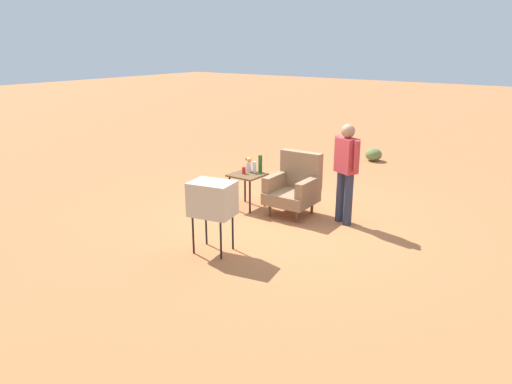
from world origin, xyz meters
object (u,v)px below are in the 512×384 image
soda_can_red (244,170)px  bottle_wine_green (260,164)px  armchair (294,186)px  bottle_short_clear (255,167)px  flower_vase (249,164)px  tv_on_stand (212,199)px  person_standing (346,168)px  side_table (247,179)px

soda_can_red → bottle_wine_green: bearing=51.1°
armchair → bottle_short_clear: size_ratio=5.30×
flower_vase → soda_can_red: bearing=-85.1°
tv_on_stand → bottle_short_clear: 2.11m
bottle_wine_green → tv_on_stand: bearing=-72.4°
armchair → bottle_wine_green: 0.77m
bottle_short_clear → bottle_wine_green: (0.09, 0.06, 0.06)m
person_standing → armchair: bearing=-174.5°
person_standing → bottle_wine_green: person_standing is taller
side_table → bottle_short_clear: (0.04, 0.16, 0.19)m
bottle_short_clear → tv_on_stand: bearing=-69.8°
person_standing → flower_vase: person_standing is taller
bottle_wine_green → flower_vase: 0.22m
armchair → bottle_wine_green: bearing=-179.4°
tv_on_stand → flower_vase: 2.14m
side_table → bottle_wine_green: (0.13, 0.22, 0.25)m
person_standing → bottle_short_clear: bearing=-174.9°
flower_vase → bottle_short_clear: bearing=8.0°
armchair → soda_can_red: bearing=-164.9°
tv_on_stand → bottle_wine_green: tv_on_stand is taller
soda_can_red → bottle_wine_green: size_ratio=0.38×
armchair → flower_vase: armchair is taller
armchair → flower_vase: size_ratio=4.00×
armchair → tv_on_stand: bearing=-92.1°
side_table → bottle_short_clear: bottle_short_clear is taller
soda_can_red → bottle_short_clear: 0.21m
soda_can_red → flower_vase: size_ratio=0.46×
tv_on_stand → flower_vase: size_ratio=3.89×
soda_can_red → flower_vase: bearing=94.9°
armchair → tv_on_stand: (-0.08, -2.05, 0.28)m
armchair → flower_vase: (-0.93, -0.08, 0.27)m
armchair → person_standing: person_standing is taller
tv_on_stand → bottle_short_clear: bearing=110.2°
person_standing → soda_can_red: bearing=-169.6°
armchair → person_standing: (0.90, 0.09, 0.44)m
tv_on_stand → person_standing: 2.35m
soda_can_red → person_standing: bearing=10.4°
tv_on_stand → bottle_wine_green: (-0.64, 2.04, -0.00)m
tv_on_stand → flower_vase: (-0.85, 1.96, -0.01)m
bottle_short_clear → person_standing: bearing=5.1°
person_standing → bottle_short_clear: person_standing is taller
tv_on_stand → person_standing: person_standing is taller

